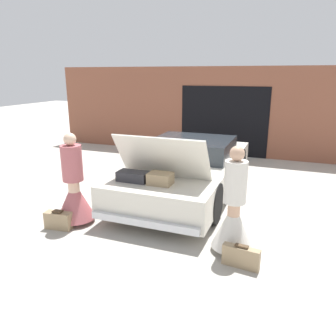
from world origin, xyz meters
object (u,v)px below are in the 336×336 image
at_px(person_right, 233,216).
at_px(suitcase_beside_left_person, 58,220).
at_px(person_left, 74,192).
at_px(suitcase_beside_right_person, 241,257).
at_px(car, 189,168).

height_order(person_right, suitcase_beside_left_person, person_right).
xyz_separation_m(person_left, person_right, (2.80, -0.01, 0.00)).
bearing_deg(suitcase_beside_left_person, suitcase_beside_right_person, -1.05).
relative_size(person_right, suitcase_beside_right_person, 3.09).
bearing_deg(person_right, suitcase_beside_left_person, 107.21).
bearing_deg(person_left, suitcase_beside_right_person, 74.19).
bearing_deg(person_right, suitcase_beside_right_person, -142.41).
height_order(car, suitcase_beside_left_person, car).
distance_m(car, person_left, 2.67).
xyz_separation_m(person_right, suitcase_beside_right_person, (0.19, -0.38, -0.42)).
height_order(car, suitcase_beside_right_person, car).
height_order(person_left, suitcase_beside_left_person, person_left).
relative_size(person_left, suitcase_beside_right_person, 3.10).
relative_size(person_right, suitcase_beside_left_person, 3.34).
bearing_deg(suitcase_beside_right_person, person_left, 172.58).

